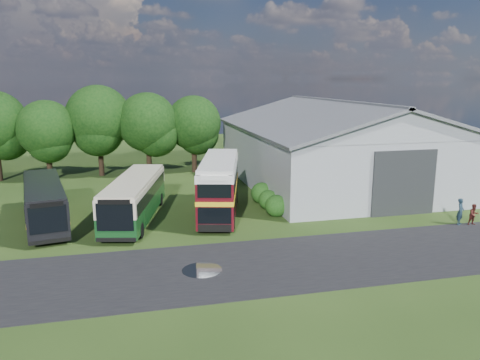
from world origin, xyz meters
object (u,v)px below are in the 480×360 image
object	(u,v)px
bus_dark_single	(44,202)
bus_maroon_double	(219,187)
storage_shed	(336,141)
visitor_a	(460,212)
bus_green_single	(135,198)
visitor_b	(474,215)

from	to	relation	value
bus_dark_single	bus_maroon_double	bearing A→B (deg)	-13.88
storage_shed	visitor_a	bearing A→B (deg)	-80.26
storage_shed	visitor_a	size ratio (longest dim) A/B	12.98
bus_green_single	visitor_a	distance (m)	23.37
bus_maroon_double	bus_dark_single	size ratio (longest dim) A/B	0.93
visitor_a	visitor_b	bearing A→B (deg)	-57.39
bus_maroon_double	visitor_a	distance (m)	17.43
visitor_b	bus_maroon_double	bearing A→B (deg)	159.94
bus_maroon_double	visitor_b	xyz separation A→B (m)	(17.00, -6.81, -1.41)
bus_maroon_double	visitor_b	bearing A→B (deg)	-7.13
bus_maroon_double	visitor_b	size ratio (longest dim) A/B	6.85
storage_shed	bus_maroon_double	distance (m)	16.19
storage_shed	bus_maroon_double	xyz separation A→B (m)	(-13.52, -8.69, -2.00)
bus_maroon_double	bus_green_single	bearing A→B (deg)	-166.11
storage_shed	visitor_b	bearing A→B (deg)	-77.33
bus_dark_single	storage_shed	bearing A→B (deg)	6.12
bus_maroon_double	visitor_a	world-z (taller)	bus_maroon_double
bus_green_single	storage_shed	bearing A→B (deg)	36.61
bus_green_single	bus_dark_single	world-z (taller)	bus_green_single
visitor_b	storage_shed	bearing A→B (deg)	104.45
bus_green_single	bus_maroon_double	size ratio (longest dim) A/B	1.12
storage_shed	bus_green_single	size ratio (longest dim) A/B	2.12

